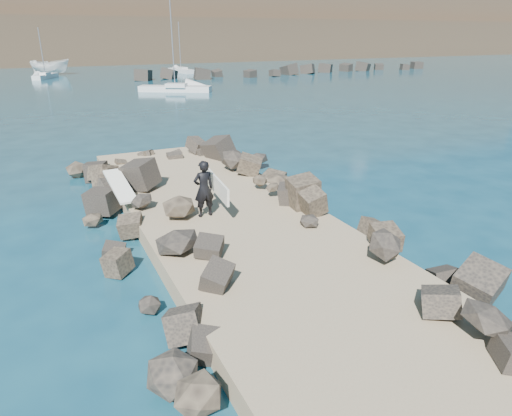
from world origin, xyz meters
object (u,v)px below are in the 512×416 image
object	(u,v)px
surfboard_resting	(120,189)
boat_imported	(50,67)
surfer_with_board	(206,188)
sailboat_b	(46,76)

from	to	relation	value
surfboard_resting	boat_imported	bearing A→B (deg)	85.28
surfer_with_board	sailboat_b	distance (m)	62.89
boat_imported	surfer_with_board	bearing A→B (deg)	-154.87
boat_imported	sailboat_b	world-z (taller)	sailboat_b
surfboard_resting	surfer_with_board	world-z (taller)	surfer_with_board
boat_imported	surfer_with_board	size ratio (longest dim) A/B	2.68
boat_imported	surfer_with_board	distance (m)	70.52
surfboard_resting	sailboat_b	bearing A→B (deg)	86.24
boat_imported	sailboat_b	distance (m)	7.80
surfboard_resting	boat_imported	xyz separation A→B (m)	(0.95, 67.76, 0.17)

